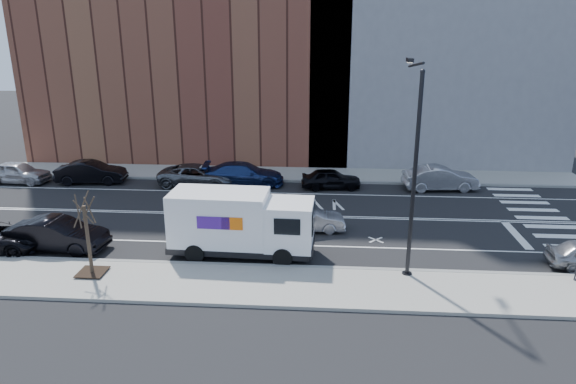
# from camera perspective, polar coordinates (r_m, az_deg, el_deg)

# --- Properties ---
(ground) EXTENTS (120.00, 120.00, 0.00)m
(ground) POSITION_cam_1_polar(r_m,az_deg,el_deg) (30.45, -2.16, -2.60)
(ground) COLOR black
(ground) RESTS_ON ground
(sidewalk_near) EXTENTS (44.00, 3.60, 0.15)m
(sidewalk_near) POSITION_cam_1_polar(r_m,az_deg,el_deg) (22.45, -4.62, -10.22)
(sidewalk_near) COLOR gray
(sidewalk_near) RESTS_ON ground
(sidewalk_far) EXTENTS (44.00, 3.60, 0.15)m
(sidewalk_far) POSITION_cam_1_polar(r_m,az_deg,el_deg) (38.77, -0.75, 2.02)
(sidewalk_far) COLOR gray
(sidewalk_far) RESTS_ON ground
(curb_near) EXTENTS (44.00, 0.25, 0.17)m
(curb_near) POSITION_cam_1_polar(r_m,az_deg,el_deg) (24.03, -3.97, -8.20)
(curb_near) COLOR gray
(curb_near) RESTS_ON ground
(curb_far) EXTENTS (44.00, 0.25, 0.17)m
(curb_far) POSITION_cam_1_polar(r_m,az_deg,el_deg) (37.04, -0.99, 1.28)
(curb_far) COLOR gray
(curb_far) RESTS_ON ground
(crosswalk) EXTENTS (3.00, 14.00, 0.01)m
(crosswalk) POSITION_cam_1_polar(r_m,az_deg,el_deg) (32.88, 26.82, -3.01)
(crosswalk) COLOR white
(crosswalk) RESTS_ON ground
(road_markings) EXTENTS (40.00, 8.60, 0.01)m
(road_markings) POSITION_cam_1_polar(r_m,az_deg,el_deg) (30.45, -2.16, -2.59)
(road_markings) COLOR white
(road_markings) RESTS_ON ground
(bldg_brick) EXTENTS (26.00, 10.00, 22.00)m
(bldg_brick) POSITION_cam_1_polar(r_m,az_deg,el_deg) (45.38, -10.68, 17.98)
(bldg_brick) COLOR brown
(bldg_brick) RESTS_ON ground
(streetlight) EXTENTS (0.44, 4.02, 9.34)m
(streetlight) POSITION_cam_1_polar(r_m,az_deg,el_deg) (22.48, 13.76, 3.07)
(streetlight) COLOR black
(streetlight) RESTS_ON ground
(street_tree) EXTENTS (1.20, 1.20, 3.75)m
(street_tree) POSITION_cam_1_polar(r_m,az_deg,el_deg) (24.22, -21.24, -5.68)
(street_tree) COLOR black
(street_tree) RESTS_ON ground
(fedex_van) EXTENTS (7.05, 2.69, 3.18)m
(fedex_van) POSITION_cam_1_polar(r_m,az_deg,el_deg) (24.77, -5.31, -3.42)
(fedex_van) COLOR black
(fedex_van) RESTS_ON ground
(far_parked_a) EXTENTS (4.66, 2.15, 1.55)m
(far_parked_a) POSITION_cam_1_polar(r_m,az_deg,el_deg) (41.40, -27.83, 1.95)
(far_parked_a) COLOR #ACABB0
(far_parked_a) RESTS_ON ground
(far_parked_b) EXTENTS (4.96, 2.18, 1.59)m
(far_parked_b) POSITION_cam_1_polar(r_m,az_deg,el_deg) (39.15, -21.03, 2.06)
(far_parked_b) COLOR black
(far_parked_b) RESTS_ON ground
(far_parked_c) EXTENTS (5.49, 2.68, 1.50)m
(far_parked_c) POSITION_cam_1_polar(r_m,az_deg,el_deg) (36.45, -10.00, 1.82)
(far_parked_c) COLOR #56585E
(far_parked_c) RESTS_ON ground
(far_parked_d) EXTENTS (5.75, 2.67, 1.63)m
(far_parked_d) POSITION_cam_1_polar(r_m,az_deg,el_deg) (36.13, -4.94, 1.99)
(far_parked_d) COLOR navy
(far_parked_d) RESTS_ON ground
(far_parked_e) EXTENTS (4.21, 2.00, 1.39)m
(far_parked_e) POSITION_cam_1_polar(r_m,az_deg,el_deg) (35.44, 4.81, 1.48)
(far_parked_e) COLOR black
(far_parked_e) RESTS_ON ground
(far_parked_f) EXTENTS (5.16, 2.28, 1.65)m
(far_parked_f) POSITION_cam_1_polar(r_m,az_deg,el_deg) (36.48, 16.56, 1.48)
(far_parked_f) COLOR #A2A2A6
(far_parked_f) RESTS_ON ground
(driving_sedan) EXTENTS (4.15, 1.71, 1.34)m
(driving_sedan) POSITION_cam_1_polar(r_m,az_deg,el_deg) (27.99, 2.19, -3.01)
(driving_sedan) COLOR #ACADB1
(driving_sedan) RESTS_ON ground
(near_parked_rear_a) EXTENTS (5.05, 2.09, 1.62)m
(near_parked_rear_a) POSITION_cam_1_polar(r_m,az_deg,el_deg) (27.99, -24.24, -4.33)
(near_parked_rear_a) COLOR black
(near_parked_rear_a) RESTS_ON ground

